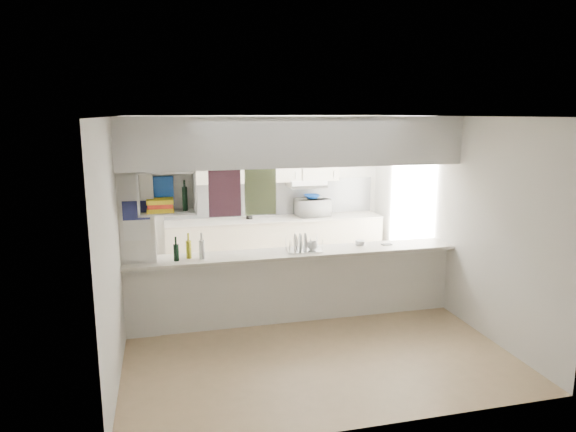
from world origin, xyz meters
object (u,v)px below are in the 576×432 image
object	(u,v)px
dish_rack	(304,243)
bowl	(312,197)
microwave	(313,207)
wine_bottles	(189,250)

from	to	relation	value
dish_rack	bowl	bearing A→B (deg)	75.82
microwave	wine_bottles	xyz separation A→B (m)	(-2.18, -2.18, -0.03)
microwave	wine_bottles	distance (m)	3.09
dish_rack	wine_bottles	xyz separation A→B (m)	(-1.43, -0.07, 0.03)
microwave	dish_rack	distance (m)	2.25
dish_rack	wine_bottles	bearing A→B (deg)	-172.48
bowl	wine_bottles	world-z (taller)	bowl
bowl	wine_bottles	bearing A→B (deg)	-134.59
microwave	bowl	distance (m)	0.18
microwave	wine_bottles	size ratio (longest dim) A/B	1.48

